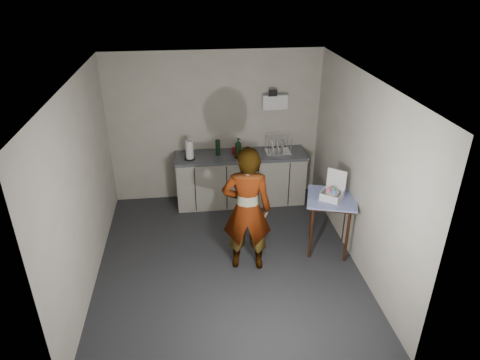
{
  "coord_description": "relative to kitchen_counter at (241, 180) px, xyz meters",
  "views": [
    {
      "loc": [
        -0.42,
        -4.92,
        3.82
      ],
      "look_at": [
        0.24,
        0.45,
        1.06
      ],
      "focal_mm": 32.0,
      "sensor_mm": 36.0,
      "label": 1
    }
  ],
  "objects": [
    {
      "name": "paper_towel",
      "position": [
        -0.86,
        -0.09,
        0.64
      ],
      "size": [
        0.18,
        0.18,
        0.32
      ],
      "color": "black",
      "rests_on": "kitchen_counter"
    },
    {
      "name": "soda_can",
      "position": [
        -0.11,
        0.04,
        0.54
      ],
      "size": [
        0.06,
        0.06,
        0.12
      ],
      "primitive_type": "cylinder",
      "color": "red",
      "rests_on": "kitchen_counter"
    },
    {
      "name": "side_table",
      "position": [
        1.1,
        -1.58,
        0.34
      ],
      "size": [
        0.84,
        0.84,
        0.88
      ],
      "rotation": [
        0.0,
        0.0,
        -0.3
      ],
      "color": "#3B1B0D",
      "rests_on": "ground"
    },
    {
      "name": "dish_rack",
      "position": [
        0.64,
        -0.0,
        0.55
      ],
      "size": [
        0.42,
        0.31,
        0.29
      ],
      "color": "white",
      "rests_on": "kitchen_counter"
    },
    {
      "name": "wall_back",
      "position": [
        -0.4,
        0.29,
        0.87
      ],
      "size": [
        3.6,
        0.02,
        2.6
      ],
      "primitive_type": "cube",
      "color": "#B7B2A0",
      "rests_on": "ground"
    },
    {
      "name": "standing_man",
      "position": [
        -0.14,
        -1.82,
        0.47
      ],
      "size": [
        0.71,
        0.52,
        1.8
      ],
      "primitive_type": "imported",
      "rotation": [
        0.0,
        0.0,
        3.0
      ],
      "color": "#B2A593",
      "rests_on": "ground"
    },
    {
      "name": "kitchen_counter",
      "position": [
        0.0,
        0.0,
        0.0
      ],
      "size": [
        2.24,
        0.62,
        0.91
      ],
      "color": "black",
      "rests_on": "ground"
    },
    {
      "name": "ceiling",
      "position": [
        -0.4,
        -1.7,
        2.17
      ],
      "size": [
        3.6,
        4.0,
        0.01
      ],
      "primitive_type": "cube",
      "color": "silver",
      "rests_on": "wall_back"
    },
    {
      "name": "soap_bottle",
      "position": [
        -0.05,
        -0.06,
        0.64
      ],
      "size": [
        0.17,
        0.17,
        0.32
      ],
      "primitive_type": "imported",
      "rotation": [
        0.0,
        0.0,
        0.65
      ],
      "color": "black",
      "rests_on": "kitchen_counter"
    },
    {
      "name": "bakery_box",
      "position": [
        1.09,
        -1.6,
        0.54
      ],
      "size": [
        0.39,
        0.4,
        0.39
      ],
      "rotation": [
        0.0,
        0.0,
        -0.66
      ],
      "color": "white",
      "rests_on": "side_table"
    },
    {
      "name": "ground",
      "position": [
        -0.4,
        -1.7,
        -0.43
      ],
      "size": [
        4.0,
        4.0,
        0.0
      ],
      "primitive_type": "plane",
      "color": "#2A2B30",
      "rests_on": "ground"
    },
    {
      "name": "wall_left",
      "position": [
        -2.19,
        -1.7,
        0.87
      ],
      "size": [
        0.02,
        4.0,
        2.6
      ],
      "primitive_type": "cube",
      "color": "#B7B2A0",
      "rests_on": "ground"
    },
    {
      "name": "wall_right",
      "position": [
        1.39,
        -1.7,
        0.87
      ],
      "size": [
        0.02,
        4.0,
        2.6
      ],
      "primitive_type": "cube",
      "color": "#B7B2A0",
      "rests_on": "ground"
    },
    {
      "name": "dark_bottle",
      "position": [
        -0.38,
        0.02,
        0.62
      ],
      "size": [
        0.08,
        0.08,
        0.27
      ],
      "primitive_type": "cylinder",
      "color": "black",
      "rests_on": "kitchen_counter"
    },
    {
      "name": "wall_shelf",
      "position": [
        0.6,
        0.22,
        1.32
      ],
      "size": [
        0.42,
        0.18,
        0.37
      ],
      "color": "white",
      "rests_on": "ground"
    }
  ]
}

